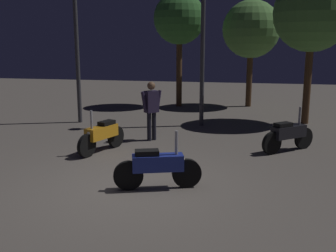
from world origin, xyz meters
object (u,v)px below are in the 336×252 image
(motorcycle_orange_parked_right, at_px, (102,135))
(streetlamp_near, at_px, (203,16))
(streetlamp_far, at_px, (76,26))
(person_rider_beside, at_px, (151,106))
(motorcycle_blue_foreground, at_px, (158,166))
(motorcycle_black_parked_left, at_px, (288,134))

(motorcycle_orange_parked_right, relative_size, streetlamp_near, 0.28)
(motorcycle_orange_parked_right, distance_m, streetlamp_far, 4.86)
(person_rider_beside, xyz_separation_m, streetlamp_far, (-3.00, 2.01, 2.25))
(motorcycle_blue_foreground, height_order, streetlamp_far, streetlamp_far)
(motorcycle_black_parked_left, height_order, motorcycle_orange_parked_right, same)
(person_rider_beside, xyz_separation_m, streetlamp_near, (1.14, 2.26, 2.52))
(motorcycle_blue_foreground, relative_size, streetlamp_far, 0.32)
(motorcycle_black_parked_left, bearing_deg, motorcycle_orange_parked_right, 151.26)
(motorcycle_orange_parked_right, height_order, streetlamp_near, streetlamp_near)
(motorcycle_blue_foreground, bearing_deg, streetlamp_far, 107.39)
(motorcycle_black_parked_left, relative_size, motorcycle_orange_parked_right, 0.84)
(motorcycle_blue_foreground, relative_size, person_rider_beside, 0.98)
(streetlamp_far, bearing_deg, motorcycle_black_parked_left, -20.52)
(motorcycle_orange_parked_right, bearing_deg, motorcycle_blue_foreground, 61.24)
(person_rider_beside, bearing_deg, streetlamp_near, 106.98)
(motorcycle_blue_foreground, distance_m, streetlamp_far, 7.44)
(person_rider_beside, bearing_deg, streetlamp_far, -170.03)
(person_rider_beside, relative_size, streetlamp_far, 0.32)
(motorcycle_blue_foreground, distance_m, motorcycle_orange_parked_right, 2.94)
(motorcycle_blue_foreground, bearing_deg, person_rider_beside, 87.26)
(motorcycle_orange_parked_right, height_order, person_rider_beside, person_rider_beside)
(motorcycle_black_parked_left, bearing_deg, streetlamp_near, 92.09)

